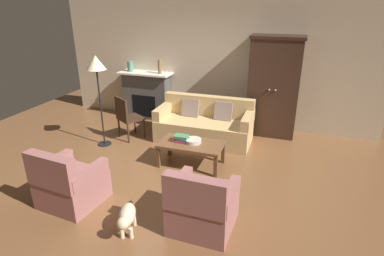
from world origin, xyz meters
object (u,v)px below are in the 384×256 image
at_px(mantel_vase_bronze, 160,67).
at_px(floor_lamp, 96,68).
at_px(dog, 127,217).
at_px(couch, 205,125).
at_px(mantel_vase_jade, 130,66).
at_px(side_chair_wooden, 127,115).
at_px(coffee_table, 191,146).
at_px(armchair_near_right, 202,207).
at_px(book_stack, 181,138).
at_px(fruit_bowl, 193,141).
at_px(armoire, 274,87).
at_px(fireplace, 147,95).
at_px(armchair_near_left, 69,184).

distance_m(mantel_vase_bronze, floor_lamp, 1.79).
bearing_deg(dog, floor_lamp, 128.74).
relative_size(couch, mantel_vase_jade, 8.11).
xyz_separation_m(mantel_vase_jade, side_chair_wooden, (0.57, -1.29, -0.73)).
bearing_deg(mantel_vase_bronze, coffee_table, -53.89).
xyz_separation_m(couch, armchair_near_right, (0.76, -2.66, -0.00)).
bearing_deg(couch, floor_lamp, -154.52).
bearing_deg(couch, mantel_vase_jade, 158.36).
height_order(coffee_table, book_stack, book_stack).
height_order(mantel_vase_bronze, side_chair_wooden, mantel_vase_bronze).
xyz_separation_m(couch, dog, (-0.08, -3.05, -0.07)).
bearing_deg(book_stack, fruit_bowl, 6.50).
distance_m(armoire, fruit_bowl, 2.25).
distance_m(armchair_near_right, dog, 0.93).
bearing_deg(couch, book_stack, -94.81).
bearing_deg(coffee_table, side_chair_wooden, 157.80).
bearing_deg(book_stack, dog, -89.67).
relative_size(fireplace, floor_lamp, 0.71).
xyz_separation_m(mantel_vase_bronze, side_chair_wooden, (-0.19, -1.29, -0.77)).
bearing_deg(fireplace, fruit_bowl, -46.64).
bearing_deg(book_stack, side_chair_wooden, 155.47).
distance_m(fireplace, coffee_table, 2.67).
bearing_deg(fruit_bowl, mantel_vase_jade, 139.03).
bearing_deg(book_stack, armchair_near_left, -122.86).
height_order(book_stack, dog, book_stack).
relative_size(mantel_vase_jade, side_chair_wooden, 0.26).
relative_size(couch, floor_lamp, 1.09).
relative_size(armchair_near_left, floor_lamp, 0.50).
bearing_deg(side_chair_wooden, armchair_near_right, -43.90).
distance_m(armoire, armchair_near_right, 3.53).
height_order(coffee_table, side_chair_wooden, side_chair_wooden).
bearing_deg(floor_lamp, mantel_vase_jade, 98.73).
distance_m(book_stack, dog, 1.95).
relative_size(armoire, side_chair_wooden, 2.29).
relative_size(mantel_vase_jade, armchair_near_right, 0.27).
relative_size(fruit_bowl, mantel_vase_bronze, 0.90).
bearing_deg(armoire, fireplace, 178.49).
relative_size(mantel_vase_jade, floor_lamp, 0.13).
height_order(side_chair_wooden, floor_lamp, floor_lamp).
height_order(couch, mantel_vase_jade, mantel_vase_jade).
height_order(armoire, floor_lamp, armoire).
height_order(armoire, mantel_vase_jade, armoire).
xyz_separation_m(couch, book_stack, (-0.09, -1.11, 0.16)).
bearing_deg(dog, mantel_vase_jade, 117.37).
distance_m(book_stack, armchair_near_left, 1.95).
relative_size(couch, fruit_bowl, 6.76).
bearing_deg(fruit_bowl, side_chair_wooden, 159.05).
bearing_deg(floor_lamp, armchair_near_right, -34.57).
bearing_deg(mantel_vase_jade, armchair_near_right, -50.72).
height_order(mantel_vase_bronze, armchair_near_left, mantel_vase_bronze).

